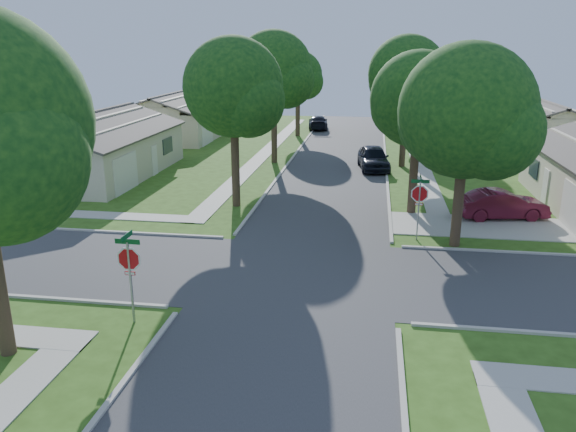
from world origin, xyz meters
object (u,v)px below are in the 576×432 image
Objects in this scene: tree_e_near at (419,104)px; tree_e_mid at (408,78)px; tree_w_mid at (275,73)px; car_curb_west at (318,122)px; tree_ne_corner at (467,117)px; tree_w_far at (298,78)px; car_driveway at (502,205)px; tree_w_near at (234,92)px; stop_sign_sw at (129,263)px; stop_sign_ne at (419,197)px; house_ne_far at (538,133)px; house_nw_far at (178,120)px; car_curb_east at (373,158)px; tree_e_far at (400,73)px; house_nw_near at (93,153)px.

tree_e_mid is at bearing 89.97° from tree_e_near.
tree_w_mid is 2.00× the size of car_curb_west.
tree_e_near is 5.06m from tree_ne_corner.
car_driveway is (13.80, -25.31, -4.77)m from tree_w_far.
tree_w_near is 1.87× the size of car_curb_west.
stop_sign_sw is 13.29m from stop_sign_ne.
house_nw_far is (-31.98, 3.00, 0.00)m from house_ne_far.
stop_sign_ne is at bearing -90.20° from tree_e_mid.
car_curb_east is at bearing 100.73° from car_curb_west.
stop_sign_ne is at bearing -90.68° from tree_e_near.
tree_w_near reaches higher than tree_e_near.
house_nw_far is at bearing 36.51° from car_driveway.
tree_e_far reaches higher than tree_ne_corner.
tree_w_mid is 9.32m from car_curb_east.
tree_e_near is 12.02m from tree_e_mid.
tree_e_far is 0.97× the size of tree_w_near.
car_driveway is at bearing -42.82° from house_nw_far.
stop_sign_ne is at bearing -89.97° from car_curb_east.
tree_w_far reaches higher than house_nw_far.
stop_sign_ne is at bearing 163.45° from tree_ne_corner.
house_nw_far is (-20.75, -2.01, -4.46)m from tree_e_far.
car_curb_east is at bearing -63.03° from tree_w_far.
tree_w_mid is 0.70× the size of house_nw_far.
tree_w_far is (-9.35, 29.31, 3.48)m from stop_sign_ne.
car_driveway is (13.85, 13.40, -1.30)m from stop_sign_sw.
tree_e_near is at bearing -119.35° from house_ne_far.
tree_e_near is (0.05, 4.31, 3.61)m from stop_sign_ne.
house_nw_near is (-22.35, 10.79, -4.08)m from tree_ne_corner.
tree_e_mid is 14.58m from house_ne_far.
tree_e_near is 0.87× the size of tree_w_mid.
tree_e_mid is 1.90× the size of car_curb_east.
tree_ne_corner reaches higher than car_driveway.
house_nw_near is at bearing -173.72° from car_curb_east.
tree_w_mid is (-9.34, 16.31, 4.46)m from stop_sign_ne.
tree_w_near is 13.95m from car_curb_east.
car_curb_west is at bearing 73.38° from tree_w_far.
house_nw_near is 25.93m from car_driveway.
tree_ne_corner reaches higher than house_nw_far.
tree_e_mid reaches higher than tree_e_near.
tree_w_mid reaches higher than tree_w_near.
tree_e_mid is at bearing 107.81° from car_curb_west.
tree_w_near is 2.02× the size of car_driveway.
tree_w_far is (-9.41, 13.00, -0.75)m from tree_e_mid.
stop_sign_ne is 0.36× the size of tree_e_near.
stop_sign_sw is at bearing -103.73° from tree_e_far.
stop_sign_sw is 0.37× the size of tree_w_far.
car_driveway is at bearing 106.05° from car_curb_west.
house_nw_near is (-11.34, -19.01, -3.99)m from tree_w_far.
house_nw_near is at bearing 65.27° from car_driveway.
tree_ne_corner is 0.64× the size of house_nw_near.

